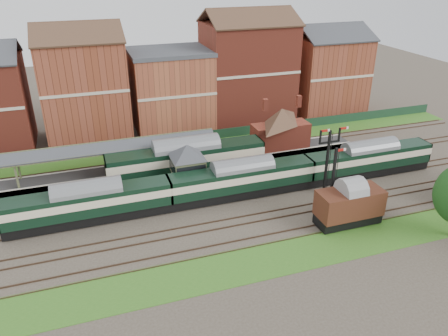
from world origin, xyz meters
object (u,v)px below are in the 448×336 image
object	(u,v)px
semaphore_bracket	(328,158)
goods_van_a	(349,204)
dmu_train	(242,179)
signal_box	(188,167)
platform_railcar	(187,159)

from	to	relation	value
semaphore_bracket	goods_van_a	size ratio (longest dim) A/B	1.20
semaphore_bracket	dmu_train	xyz separation A→B (m)	(-9.43, 2.50, -2.32)
goods_van_a	dmu_train	bearing A→B (deg)	132.92
dmu_train	goods_van_a	xyz separation A→B (m)	(8.37, -9.00, 0.02)
semaphore_bracket	goods_van_a	world-z (taller)	semaphore_bracket
signal_box	dmu_train	xyz separation A→B (m)	(5.61, -3.25, -0.88)
dmu_train	goods_van_a	world-z (taller)	goods_van_a
signal_box	platform_railcar	bearing A→B (deg)	78.31
signal_box	platform_railcar	xyz separation A→B (m)	(0.67, 3.25, -0.55)
dmu_train	platform_railcar	xyz separation A→B (m)	(-4.94, 6.50, 0.33)
semaphore_bracket	goods_van_a	bearing A→B (deg)	-99.23
dmu_train	goods_van_a	size ratio (longest dim) A/B	7.53
semaphore_bracket	goods_van_a	xyz separation A→B (m)	(-1.06, -6.50, -2.30)
signal_box	dmu_train	world-z (taller)	signal_box
semaphore_bracket	platform_railcar	xyz separation A→B (m)	(-14.37, 9.00, -1.99)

